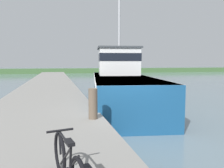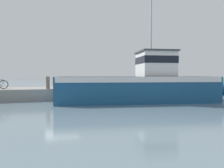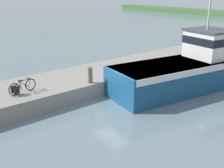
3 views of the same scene
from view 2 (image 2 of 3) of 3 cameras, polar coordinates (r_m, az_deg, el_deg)
The scene contains 5 objects.
ground_plane at distance 17.39m, azimuth -12.98°, elevation -4.69°, with size 320.00×320.00×0.00m, color slate.
dock_pier at distance 20.72m, azimuth -13.66°, elevation -2.25°, with size 4.47×80.00×0.97m, color gray.
fishing_boat_main at distance 17.39m, azimuth 8.51°, elevation -0.01°, with size 5.47×14.76×11.04m.
mooring_post at distance 18.79m, azimuth -16.42°, elevation 0.33°, with size 0.30×0.30×1.03m, color brown.
water_bottle_on_curb at distance 21.28m, azimuth -25.93°, elevation -0.68°, with size 0.07×0.07×0.23m, color silver.
Camera 2 is at (17.22, -1.20, 2.07)m, focal length 35.00 mm.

